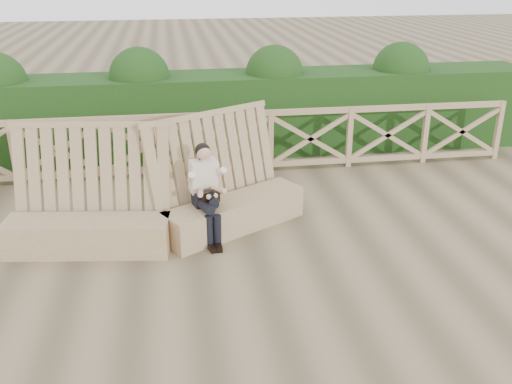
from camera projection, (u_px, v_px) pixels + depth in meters
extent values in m
plane|color=brown|center=(263.00, 273.00, 6.87)|extent=(60.00, 60.00, 0.00)
cube|color=#806249|center=(88.00, 235.00, 7.31)|extent=(2.13, 0.78, 0.45)
cube|color=#806249|center=(88.00, 186.00, 7.34)|extent=(2.12, 0.72, 1.56)
cube|color=#806249|center=(234.00, 214.00, 7.93)|extent=(2.06, 1.46, 0.45)
cube|color=#806249|center=(222.00, 170.00, 7.90)|extent=(2.03, 1.41, 1.56)
cube|color=black|center=(205.00, 198.00, 7.63)|extent=(0.37, 0.31, 0.20)
cube|color=beige|center=(203.00, 176.00, 7.55)|extent=(0.41, 0.34, 0.47)
sphere|color=tan|center=(203.00, 153.00, 7.38)|extent=(0.23, 0.23, 0.19)
sphere|color=black|center=(203.00, 151.00, 7.40)|extent=(0.25, 0.25, 0.20)
cylinder|color=black|center=(204.00, 205.00, 7.45)|extent=(0.23, 0.43, 0.13)
cylinder|color=black|center=(214.00, 199.00, 7.49)|extent=(0.24, 0.43, 0.15)
cylinder|color=black|center=(209.00, 232.00, 7.39)|extent=(0.13, 0.13, 0.45)
cylinder|color=black|center=(217.00, 231.00, 7.42)|extent=(0.13, 0.13, 0.45)
cube|color=black|center=(212.00, 247.00, 7.40)|extent=(0.13, 0.23, 0.07)
cube|color=black|center=(219.00, 247.00, 7.42)|extent=(0.13, 0.23, 0.07)
cube|color=black|center=(210.00, 196.00, 7.46)|extent=(0.26, 0.19, 0.15)
cube|color=black|center=(212.00, 196.00, 7.32)|extent=(0.08, 0.09, 0.11)
cube|color=#9B7F5A|center=(229.00, 114.00, 9.66)|extent=(10.10, 0.07, 0.10)
cube|color=#9B7F5A|center=(230.00, 166.00, 10.02)|extent=(10.10, 0.07, 0.10)
cube|color=black|center=(222.00, 114.00, 10.87)|extent=(12.00, 1.20, 1.50)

